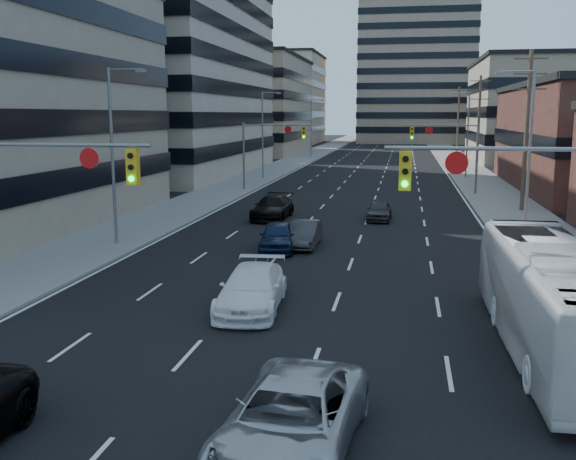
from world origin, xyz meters
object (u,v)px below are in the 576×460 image
(silver_suv, at_px, (291,420))
(sedan_blue, at_px, (277,236))
(white_van, at_px, (252,289))
(transit_bus, at_px, (555,299))

(silver_suv, relative_size, sedan_blue, 1.28)
(white_van, bearing_deg, silver_suv, -75.78)
(white_van, height_order, sedan_blue, white_van)
(silver_suv, height_order, transit_bus, transit_bus)
(transit_bus, bearing_deg, white_van, 164.05)
(silver_suv, bearing_deg, sedan_blue, 106.83)
(silver_suv, distance_m, sedan_blue, 19.58)
(white_van, bearing_deg, transit_bus, -18.54)
(sedan_blue, bearing_deg, transit_bus, -56.70)
(silver_suv, distance_m, transit_bus, 9.41)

